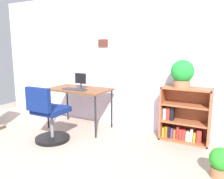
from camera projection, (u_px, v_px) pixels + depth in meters
name	position (u px, v px, depth m)	size (l,w,h in m)	color
wall_back	(114.00, 60.00, 4.12)	(5.20, 0.12, 2.36)	silver
desk	(79.00, 91.00, 3.98)	(1.07, 0.62, 0.71)	brown
monitor	(81.00, 81.00, 3.98)	(0.22, 0.14, 0.26)	#262628
keyboard	(75.00, 89.00, 3.85)	(0.41, 0.14, 0.02)	#2E2C36
office_chair	(49.00, 118.00, 3.42)	(0.52, 0.55, 0.86)	black
bookshelf_low	(184.00, 117.00, 3.49)	(0.72, 0.30, 0.83)	#9F5635
potted_plant_on_shelf	(182.00, 73.00, 3.35)	(0.33, 0.33, 0.41)	#9E6642
potted_plant_floor	(221.00, 162.00, 2.50)	(0.25, 0.25, 0.34)	#9E6642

